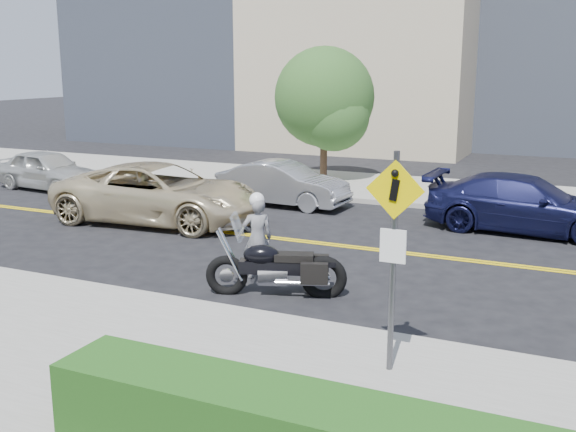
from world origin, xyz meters
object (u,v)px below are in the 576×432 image
Objects in this scene: pedestrian_sign at (394,241)px; motorcyclist at (257,236)px; suv at (159,193)px; parked_car_blue at (525,204)px; parked_car_silver at (283,184)px; parked_car_white at (48,170)px; motorcycle at (276,255)px.

pedestrian_sign is 5.05m from motorcyclist.
suv reaches higher than parked_car_blue.
parked_car_silver is (-2.59, 6.76, -0.21)m from motorcyclist.
parked_car_white is at bearing -63.45° from motorcyclist.
pedestrian_sign reaches higher than motorcycle.
motorcycle reaches higher than parked_car_silver.
motorcycle is 6.85m from suv.
parked_car_blue is (7.06, -0.42, 0.05)m from parked_car_silver.
motorcyclist is at bearing -111.61° from parked_car_white.
parked_car_white is 0.98× the size of parked_car_silver.
pedestrian_sign is 10.73m from suv.
parked_car_silver is (8.53, 0.91, -0.01)m from parked_car_white.
parked_car_white is at bearing 94.41° from parked_car_blue.
pedestrian_sign reaches higher than parked_car_blue.
suv is at bearing -70.97° from motorcyclist.
pedestrian_sign is 1.70× the size of motorcyclist.
parked_car_white reaches higher than parked_car_silver.
pedestrian_sign is 1.18× the size of motorcycle.
parked_car_silver is at bearing -104.75° from motorcyclist.
motorcycle is at bearing 99.89° from motorcyclist.
motorcyclist is at bearing -156.05° from parked_car_silver.
suv is 1.15× the size of parked_car_blue.
parked_car_white is 15.60m from parked_car_blue.
parked_car_silver is at bearing -35.52° from suv.
pedestrian_sign is at bearing -115.48° from parked_car_white.
parked_car_silver is 0.81× the size of parked_car_blue.
motorcycle is at bearing 139.33° from pedestrian_sign.
pedestrian_sign is at bearing -132.16° from suv.
motorcyclist is 0.30× the size of suv.
parked_car_white is at bearing 64.51° from suv.
parked_car_blue is (4.47, 6.33, -0.15)m from motorcyclist.
parked_car_white is (-11.12, 5.84, -0.19)m from motorcyclist.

